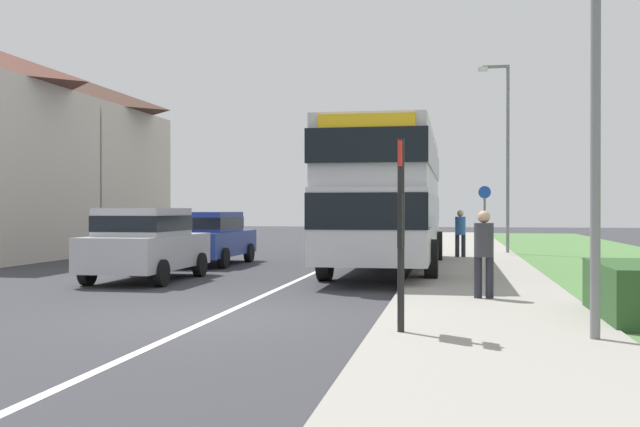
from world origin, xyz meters
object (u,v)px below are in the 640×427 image
bus_stop_sign (401,221)px  street_lamp_mid (505,146)px  pedestrian_walking_away (460,231)px  double_decker_bus (388,193)px  parked_car_blue (208,236)px  cycle_route_sign (485,217)px  parked_car_silver (146,241)px  pedestrian_at_stop (484,250)px

bus_stop_sign → street_lamp_mid: (2.47, 18.03, 2.47)m
pedestrian_walking_away → double_decker_bus: bearing=-112.8°
parked_car_blue → pedestrian_walking_away: 8.27m
cycle_route_sign → street_lamp_mid: size_ratio=0.36×
pedestrian_walking_away → cycle_route_sign: bearing=67.3°
pedestrian_walking_away → bus_stop_sign: size_ratio=0.64×
parked_car_silver → street_lamp_mid: bearing=51.3°
parked_car_silver → bus_stop_sign: bearing=-46.5°
parked_car_blue → pedestrian_at_stop: 11.27m
bus_stop_sign → parked_car_blue: bearing=119.4°
parked_car_blue → bus_stop_sign: size_ratio=1.64×
parked_car_silver → parked_car_blue: parked_car_silver is taller
double_decker_bus → pedestrian_walking_away: (1.97, 4.68, -1.17)m
double_decker_bus → parked_car_silver: (-5.39, -3.72, -1.20)m
parked_car_blue → bus_stop_sign: bearing=-60.6°
parked_car_blue → cycle_route_sign: cycle_route_sign is taller
parked_car_silver → cycle_route_sign: bearing=51.9°
cycle_route_sign → street_lamp_mid: bearing=44.3°
pedestrian_at_stop → pedestrian_walking_away: bearing=91.6°
pedestrian_walking_away → street_lamp_mid: (1.60, 2.79, 3.03)m
bus_stop_sign → parked_car_silver: bearing=133.5°
double_decker_bus → cycle_route_sign: 7.36m
double_decker_bus → pedestrian_at_stop: size_ratio=6.24×
bus_stop_sign → street_lamp_mid: 18.37m
double_decker_bus → parked_car_silver: bearing=-145.4°
parked_car_blue → pedestrian_walking_away: pedestrian_walking_away is taller
parked_car_silver → pedestrian_walking_away: size_ratio=2.40×
double_decker_bus → pedestrian_walking_away: size_ratio=6.24×
pedestrian_walking_away → parked_car_blue: bearing=-156.1°
street_lamp_mid → parked_car_blue: bearing=-146.2°
cycle_route_sign → street_lamp_mid: 2.78m
double_decker_bus → parked_car_silver: double_decker_bus is taller
pedestrian_walking_away → cycle_route_sign: cycle_route_sign is taller
parked_car_blue → pedestrian_at_stop: (7.88, -8.06, 0.09)m
pedestrian_at_stop → street_lamp_mid: street_lamp_mid is taller
pedestrian_walking_away → bus_stop_sign: 15.28m
double_decker_bus → cycle_route_sign: (2.83, 6.75, -0.71)m
pedestrian_walking_away → cycle_route_sign: size_ratio=0.66×
street_lamp_mid → bus_stop_sign: bearing=-97.8°
bus_stop_sign → pedestrian_at_stop: bearing=72.8°
parked_car_silver → double_decker_bus: bearing=34.6°
pedestrian_walking_away → street_lamp_mid: size_ratio=0.24×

